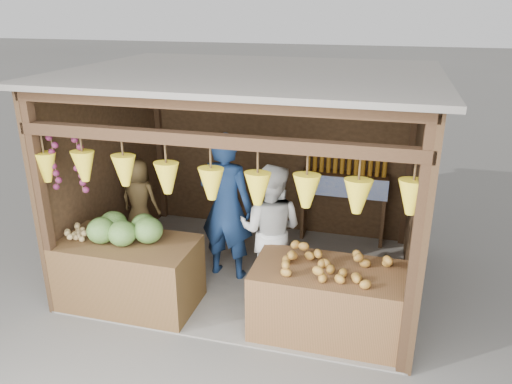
{
  "coord_description": "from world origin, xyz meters",
  "views": [
    {
      "loc": [
        1.6,
        -5.64,
        3.38
      ],
      "look_at": [
        0.09,
        -0.1,
        1.21
      ],
      "focal_mm": 35.0,
      "sensor_mm": 36.0,
      "label": 1
    }
  ],
  "objects_px": {
    "counter_left": "(129,273)",
    "vendor_seated": "(139,200)",
    "counter_right": "(332,302)",
    "woman_standing": "(271,230)",
    "man_standing": "(226,207)"
  },
  "relations": [
    {
      "from": "woman_standing",
      "to": "vendor_seated",
      "type": "bearing_deg",
      "value": -8.56
    },
    {
      "from": "counter_left",
      "to": "woman_standing",
      "type": "height_order",
      "value": "woman_standing"
    },
    {
      "from": "woman_standing",
      "to": "vendor_seated",
      "type": "xyz_separation_m",
      "value": [
        -1.94,
        0.38,
        0.04
      ]
    },
    {
      "from": "counter_right",
      "to": "woman_standing",
      "type": "distance_m",
      "value": 1.17
    },
    {
      "from": "man_standing",
      "to": "woman_standing",
      "type": "relative_size",
      "value": 1.17
    },
    {
      "from": "counter_left",
      "to": "vendor_seated",
      "type": "relative_size",
      "value": 1.4
    },
    {
      "from": "counter_left",
      "to": "counter_right",
      "type": "bearing_deg",
      "value": 1.4
    },
    {
      "from": "vendor_seated",
      "to": "woman_standing",
      "type": "bearing_deg",
      "value": 174.19
    },
    {
      "from": "counter_left",
      "to": "man_standing",
      "type": "bearing_deg",
      "value": 46.88
    },
    {
      "from": "counter_right",
      "to": "vendor_seated",
      "type": "xyz_separation_m",
      "value": [
        -2.79,
        1.06,
        0.48
      ]
    },
    {
      "from": "counter_right",
      "to": "vendor_seated",
      "type": "distance_m",
      "value": 3.02
    },
    {
      "from": "counter_left",
      "to": "man_standing",
      "type": "xyz_separation_m",
      "value": [
        0.9,
        0.96,
        0.56
      ]
    },
    {
      "from": "counter_left",
      "to": "vendor_seated",
      "type": "height_order",
      "value": "vendor_seated"
    },
    {
      "from": "vendor_seated",
      "to": "counter_right",
      "type": "bearing_deg",
      "value": 164.39
    },
    {
      "from": "counter_right",
      "to": "vendor_seated",
      "type": "bearing_deg",
      "value": 159.13
    }
  ]
}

